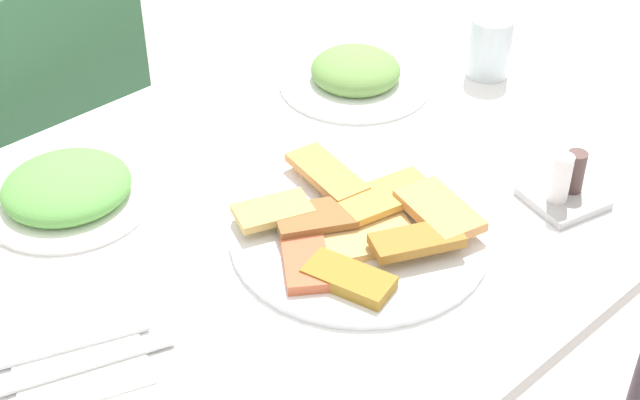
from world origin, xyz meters
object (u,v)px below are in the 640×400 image
Objects in this scene: paper_napkin at (78,357)px; fork at (86,363)px; salad_plate_greens at (355,74)px; spoon at (69,345)px; salad_plate_rice at (67,189)px; dining_chair at (32,165)px; condiment_caddy at (565,188)px; pide_platter at (359,231)px; drinking_glass at (489,47)px; dining_table at (296,263)px.

fork reaches higher than paper_napkin.
salad_plate_greens is 0.65m from spoon.
salad_plate_rice is (-0.48, 0.04, 0.00)m from salad_plate_greens.
dining_chair is 4.16× the size of salad_plate_rice.
dining_chair reaches higher than spoon.
dining_chair is at bearing 109.50° from condiment_caddy.
pide_platter is (0.07, -0.78, 0.27)m from dining_chair.
pide_platter is 0.28m from condiment_caddy.
condiment_caddy reaches higher than salad_plate_rice.
salad_plate_greens is at bearing 18.46° from paper_napkin.
pide_platter is at bearing -54.70° from salad_plate_rice.
drinking_glass is at bearing 6.43° from paper_napkin.
dining_table is 0.48m from drinking_glass.
fork is 0.63m from condiment_caddy.
pide_platter is 0.36m from paper_napkin.
dining_chair is (-0.06, 0.67, -0.16)m from dining_table.
drinking_glass reaches higher than salad_plate_greens.
dining_chair is 6.76× the size of paper_napkin.
drinking_glass is at bearing -13.47° from salad_plate_rice.
salad_plate_rice is (-0.15, -0.46, 0.27)m from dining_chair.
paper_napkin is at bearing -173.57° from drinking_glass.
spoon reaches higher than paper_napkin.
salad_plate_greens is 0.49m from salad_plate_rice.
salad_plate_greens is at bearing -4.80° from salad_plate_rice.
fork is 0.04m from spoon.
condiment_caddy is at bearing -70.50° from dining_chair.
fork is at bearing -117.31° from salad_plate_rice.
condiment_caddy is (0.25, -0.13, 0.01)m from pide_platter.
dining_chair is 0.82m from pide_platter.
dining_table is at bearing -173.65° from drinking_glass.
paper_napkin is 1.26× the size of condiment_caddy.
condiment_caddy is at bearing -124.31° from drinking_glass.
pide_platter reaches higher than fork.
dining_table is at bearing -45.14° from salad_plate_rice.
fork is (-0.35, -0.06, 0.10)m from dining_table.
drinking_glass is 0.89× the size of condiment_caddy.
salad_plate_greens is 1.74× the size of paper_napkin.
salad_plate_rice reaches higher than dining_table.
dining_chair is at bearing 68.04° from paper_napkin.
pide_platter is 0.38m from salad_plate_rice.
fork is at bearing -111.47° from dining_chair.
salad_plate_rice is at bearing -107.87° from dining_chair.
paper_napkin is 0.64m from condiment_caddy.
drinking_glass is at bearing 27.16° from fork.
condiment_caddy is (0.61, -0.19, 0.02)m from paper_napkin.
spoon is (-0.29, -0.69, 0.26)m from dining_chair.
condiment_caddy is at bearing -41.42° from dining_table.
salad_plate_greens reaches higher than spoon.
drinking_glass is at bearing 19.38° from pide_platter.
dining_table is 0.36m from paper_napkin.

